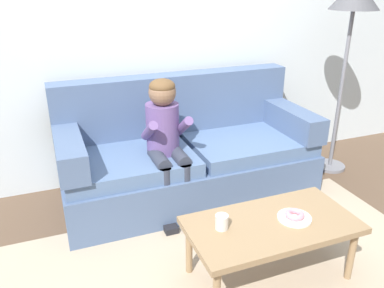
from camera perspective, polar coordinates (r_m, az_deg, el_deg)
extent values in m
plane|color=brown|center=(2.91, 3.34, -15.19)|extent=(10.00, 10.00, 0.00)
cube|color=silver|center=(3.63, -5.66, 16.61)|extent=(8.00, 0.10, 2.80)
cube|color=tan|center=(2.73, 5.61, -18.07)|extent=(2.94, 1.67, 0.01)
cube|color=slate|center=(3.46, -0.44, -4.66)|extent=(2.14, 0.90, 0.38)
cube|color=slate|center=(3.18, -9.22, -2.61)|extent=(1.03, 0.74, 0.12)
cube|color=slate|center=(3.52, 8.01, 0.11)|extent=(1.03, 0.74, 0.12)
cube|color=slate|center=(3.55, -2.49, 6.00)|extent=(2.14, 0.20, 0.52)
cube|color=slate|center=(3.11, -17.46, -0.58)|extent=(0.20, 0.90, 0.22)
cube|color=slate|center=(3.72, 13.68, 3.74)|extent=(0.20, 0.90, 0.22)
cube|color=#937551|center=(2.51, 11.51, -11.42)|extent=(1.05, 0.55, 0.04)
cylinder|color=#937551|center=(2.75, 22.10, -14.73)|extent=(0.04, 0.04, 0.37)
cylinder|color=#937551|center=(2.61, -0.43, -15.01)|extent=(0.04, 0.04, 0.37)
cylinder|color=#937551|center=(3.01, 16.67, -10.45)|extent=(0.04, 0.04, 0.37)
cylinder|color=#664C84|center=(3.11, -4.28, 2.29)|extent=(0.26, 0.26, 0.40)
sphere|color=#846047|center=(3.00, -4.33, 7.47)|extent=(0.21, 0.21, 0.21)
ellipsoid|color=brown|center=(2.99, -4.36, 8.34)|extent=(0.20, 0.20, 0.12)
cylinder|color=#333847|center=(3.03, -4.78, -2.21)|extent=(0.11, 0.30, 0.11)
cylinder|color=#333847|center=(3.01, -3.80, -7.31)|extent=(0.09, 0.09, 0.44)
cube|color=black|center=(3.10, -3.39, -11.74)|extent=(0.10, 0.20, 0.06)
cylinder|color=#664C84|center=(2.97, -6.20, 1.91)|extent=(0.07, 0.29, 0.23)
cylinder|color=#333847|center=(3.07, -1.92, -1.76)|extent=(0.11, 0.30, 0.11)
cylinder|color=#333847|center=(3.05, -0.92, -6.78)|extent=(0.09, 0.09, 0.44)
cube|color=black|center=(3.15, -0.57, -11.16)|extent=(0.10, 0.20, 0.06)
cylinder|color=#664C84|center=(3.04, -1.26, 2.58)|extent=(0.07, 0.29, 0.23)
cylinder|color=white|center=(2.56, 14.62, -10.31)|extent=(0.21, 0.21, 0.01)
torus|color=pink|center=(2.55, 14.67, -9.84)|extent=(0.14, 0.14, 0.04)
cylinder|color=silver|center=(2.38, 4.33, -11.20)|extent=(0.08, 0.08, 0.09)
cylinder|color=slate|center=(4.28, 19.31, -3.01)|extent=(0.30, 0.30, 0.03)
cylinder|color=slate|center=(4.01, 20.78, 7.24)|extent=(0.04, 0.04, 1.56)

